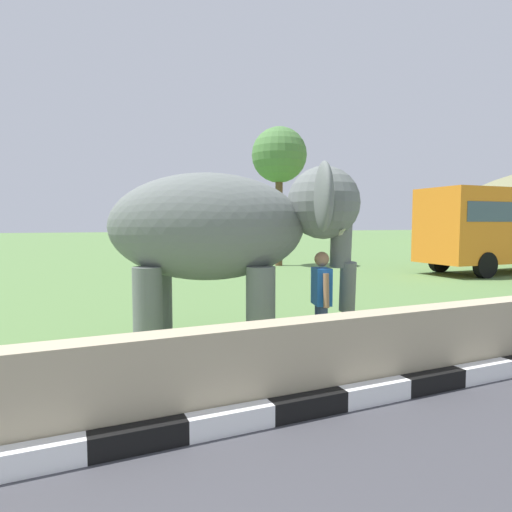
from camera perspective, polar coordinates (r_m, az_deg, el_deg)
The scene contains 5 objects.
barrier_parapet at distance 4.66m, azimuth -14.35°, elevation -15.94°, with size 28.00×0.36×1.00m, color tan.
elephant at distance 7.03m, azimuth -3.51°, elevation 3.31°, with size 4.05×3.16×3.01m.
person_handler at distance 7.04m, azimuth 8.43°, elevation -5.38°, with size 0.34×0.66×1.66m.
bus_orange at distance 21.69m, azimuth 29.83°, elevation 3.63°, with size 8.23×2.78×3.50m.
tree_distant at distance 22.12m, azimuth 3.01°, elevation 12.70°, with size 2.70×2.70×6.80m.
Camera 1 is at (1.31, -0.00, 2.10)m, focal length 30.92 mm.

